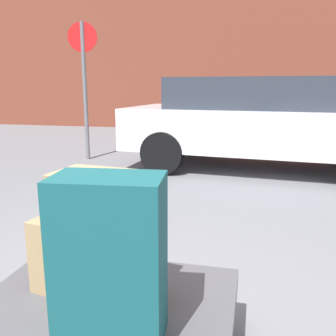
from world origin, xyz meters
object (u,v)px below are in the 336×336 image
object	(u,v)px
suitcase_teal_center	(110,261)
bollard_kerb_near	(332,130)
luggage_cart	(109,312)
duffel_bag_tan_topmost_pile	(94,197)
duffel_bag_tan_front_left	(96,256)
parked_car	(262,121)
no_parking_sign	(84,76)

from	to	relation	value
suitcase_teal_center	bollard_kerb_near	world-z (taller)	suitcase_teal_center
luggage_cart	duffel_bag_tan_topmost_pile	bearing A→B (deg)	144.92
duffel_bag_tan_front_left	parked_car	size ratio (longest dim) A/B	0.13
duffel_bag_tan_front_left	bollard_kerb_near	world-z (taller)	duffel_bag_tan_front_left
suitcase_teal_center	duffel_bag_tan_topmost_pile	bearing A→B (deg)	116.93
luggage_cart	no_parking_sign	size ratio (longest dim) A/B	0.48
suitcase_teal_center	no_parking_sign	bearing A→B (deg)	110.21
suitcase_teal_center	parked_car	size ratio (longest dim) A/B	0.14
duffel_bag_tan_topmost_pile	parked_car	xyz separation A→B (m)	(0.81, 4.48, -0.04)
duffel_bag_tan_topmost_pile	suitcase_teal_center	bearing A→B (deg)	-50.42
luggage_cart	suitcase_teal_center	distance (m)	0.48
luggage_cart	no_parking_sign	distance (m)	5.32
suitcase_teal_center	bollard_kerb_near	distance (m)	8.15
parked_car	bollard_kerb_near	xyz separation A→B (m)	(1.62, 3.06, -0.43)
duffel_bag_tan_topmost_pile	parked_car	distance (m)	4.55
duffel_bag_tan_topmost_pile	bollard_kerb_near	xyz separation A→B (m)	(2.43, 7.53, -0.48)
duffel_bag_tan_front_left	no_parking_sign	world-z (taller)	no_parking_sign
luggage_cart	suitcase_teal_center	bearing A→B (deg)	-63.93
luggage_cart	parked_car	bearing A→B (deg)	80.83
duffel_bag_tan_front_left	no_parking_sign	size ratio (longest dim) A/B	0.24
no_parking_sign	duffel_bag_tan_topmost_pile	bearing A→B (deg)	-64.14
parked_car	no_parking_sign	distance (m)	3.11
luggage_cart	no_parking_sign	bearing A→B (deg)	116.35
suitcase_teal_center	no_parking_sign	world-z (taller)	no_parking_sign
luggage_cart	bollard_kerb_near	bearing A→B (deg)	72.75
suitcase_teal_center	no_parking_sign	xyz separation A→B (m)	(-2.42, 4.89, 0.80)
suitcase_teal_center	duffel_bag_tan_topmost_pile	distance (m)	0.39
bollard_kerb_near	parked_car	bearing A→B (deg)	-117.98
luggage_cart	duffel_bag_tan_front_left	distance (m)	0.26
suitcase_teal_center	bollard_kerb_near	size ratio (longest dim) A/B	0.98
parked_car	bollard_kerb_near	size ratio (longest dim) A/B	6.82
duffel_bag_tan_front_left	bollard_kerb_near	size ratio (longest dim) A/B	0.86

